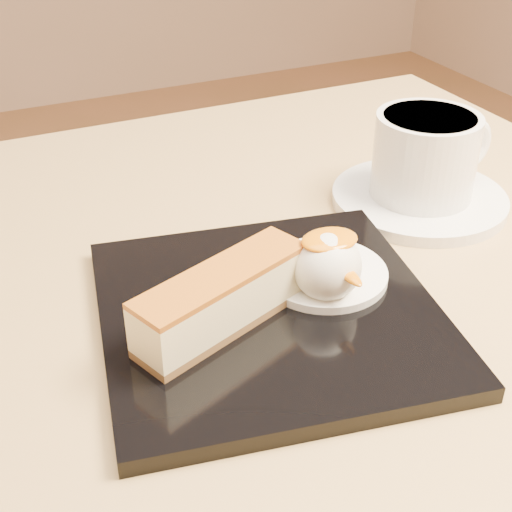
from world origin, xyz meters
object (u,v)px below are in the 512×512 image
table (268,488)px  ice_cream_scoop (327,266)px  saucer (419,199)px  cheesecake (222,299)px  coffee_cup (427,154)px  dessert_plate (269,313)px

table → ice_cream_scoop: (0.04, 0.00, 0.19)m
ice_cream_scoop → saucer: (0.15, 0.10, -0.03)m
table → cheesecake: cheesecake is taller
ice_cream_scoop → saucer: bearing=33.3°
table → saucer: (0.19, 0.10, 0.16)m
table → cheesecake: size_ratio=6.24×
table → coffee_cup: size_ratio=6.88×
cheesecake → ice_cream_scoop: ice_cream_scoop is taller
dessert_plate → cheesecake: size_ratio=1.71×
cheesecake → table: bearing=-28.7°
cheesecake → saucer: (0.23, 0.10, -0.03)m
dessert_plate → ice_cream_scoop: ice_cream_scoop is taller
cheesecake → saucer: size_ratio=0.86×
dessert_plate → saucer: bearing=26.3°
saucer → coffee_cup: (0.00, 0.00, 0.04)m
coffee_cup → saucer: bearing=180.0°
ice_cream_scoop → saucer: size_ratio=0.31×
dessert_plate → saucer: 0.21m
cheesecake → saucer: bearing=3.1°
coffee_cup → cheesecake: bearing=-160.0°
cheesecake → dessert_plate: bearing=-12.5°
saucer → ice_cream_scoop: bearing=-146.7°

